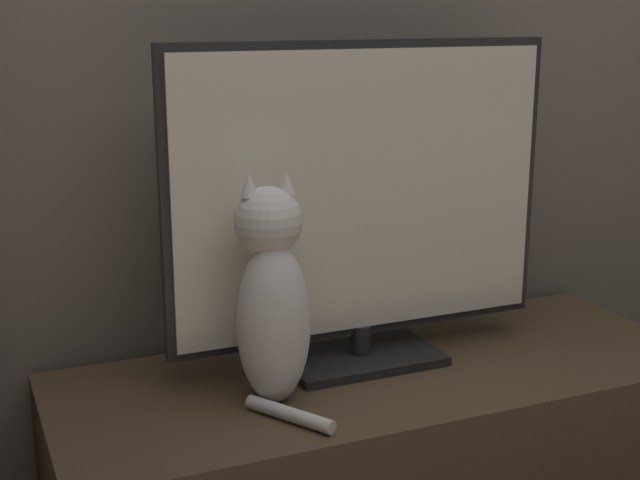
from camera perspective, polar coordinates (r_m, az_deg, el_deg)
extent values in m
cube|color=brown|center=(2.08, 3.99, -13.89)|extent=(1.45, 0.56, 0.44)
cube|color=black|center=(2.02, 2.62, -7.51)|extent=(0.35, 0.21, 0.02)
cylinder|color=black|center=(2.00, 2.64, -6.36)|extent=(0.04, 0.04, 0.07)
cube|color=black|center=(1.91, 2.65, 3.11)|extent=(0.88, 0.02, 0.64)
cube|color=silver|center=(1.90, 2.83, 3.03)|extent=(0.84, 0.01, 0.60)
ellipsoid|color=silver|center=(1.77, -2.98, -5.39)|extent=(0.15, 0.14, 0.33)
ellipsoid|color=black|center=(1.82, -3.43, -5.39)|extent=(0.08, 0.05, 0.18)
sphere|color=silver|center=(1.73, -3.33, 1.21)|extent=(0.14, 0.14, 0.14)
cone|color=silver|center=(1.71, -4.57, 3.51)|extent=(0.04, 0.04, 0.04)
cone|color=silver|center=(1.73, -2.17, 3.68)|extent=(0.04, 0.04, 0.04)
cylinder|color=silver|center=(1.74, -1.95, -11.09)|extent=(0.13, 0.18, 0.03)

